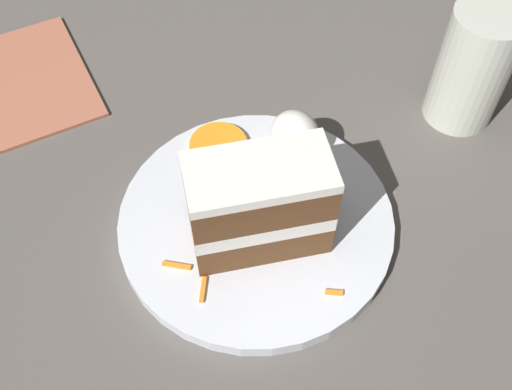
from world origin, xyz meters
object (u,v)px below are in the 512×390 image
Objects in this scene: cake_slice at (259,205)px; orange_garnish at (218,146)px; drinking_glass at (470,74)px; cream_dollop at (295,135)px; menu_card at (8,87)px; plate at (256,221)px.

cake_slice is 0.12m from orange_garnish.
drinking_glass reaches higher than cake_slice.
cream_dollop reaches higher than menu_card.
menu_card is (-0.28, -0.18, -0.04)m from cream_dollop.
plate is 0.33m from menu_card.
cream_dollop is at bearing 114.35° from plate.
drinking_glass is (0.03, 0.26, 0.05)m from plate.
orange_garnish is at bearing -134.22° from cream_dollop.
plate is at bearing -15.24° from orange_garnish.
menu_card is at bearing -148.03° from cream_dollop.
cake_slice is at bearing -32.05° from plate.
orange_garnish reaches higher than menu_card.
menu_card is at bearing -162.84° from plate.
menu_card is (-0.33, -0.09, -0.06)m from cake_slice.
orange_garnish is 0.45× the size of drinking_glass.
cream_dollop is 0.19m from drinking_glass.
cream_dollop is 0.88× the size of orange_garnish.
cream_dollop is at bearing 45.78° from orange_garnish.
cake_slice reaches higher than plate.
drinking_glass is at bearing 71.61° from cream_dollop.
menu_card is (-0.34, -0.36, -0.05)m from drinking_glass.
cake_slice is 2.59× the size of cream_dollop.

